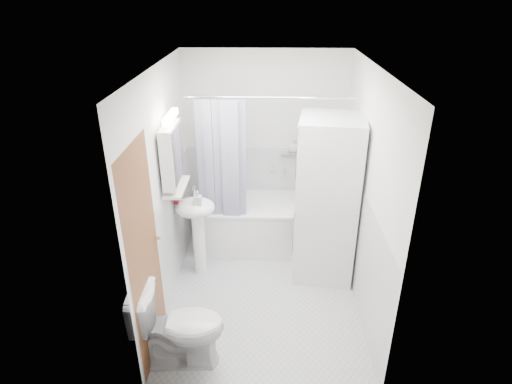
{
  "coord_description": "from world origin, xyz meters",
  "views": [
    {
      "loc": [
        0.02,
        -3.79,
        3.04
      ],
      "look_at": [
        -0.09,
        0.15,
        1.13
      ],
      "focal_mm": 30.0,
      "sensor_mm": 36.0,
      "label": 1
    }
  ],
  "objects_px": {
    "sink": "(196,219)",
    "washer_dryer": "(326,200)",
    "bathtub": "(268,222)",
    "toilet": "(179,327)"
  },
  "relations": [
    {
      "from": "sink",
      "to": "washer_dryer",
      "type": "xyz_separation_m",
      "value": [
        1.43,
        0.06,
        0.22
      ]
    },
    {
      "from": "bathtub",
      "to": "washer_dryer",
      "type": "relative_size",
      "value": 0.87
    },
    {
      "from": "bathtub",
      "to": "sink",
      "type": "bearing_deg",
      "value": -143.15
    },
    {
      "from": "washer_dryer",
      "to": "toilet",
      "type": "height_order",
      "value": "washer_dryer"
    },
    {
      "from": "bathtub",
      "to": "washer_dryer",
      "type": "distance_m",
      "value": 1.02
    },
    {
      "from": "bathtub",
      "to": "sink",
      "type": "distance_m",
      "value": 1.06
    },
    {
      "from": "washer_dryer",
      "to": "toilet",
      "type": "xyz_separation_m",
      "value": [
        -1.4,
        -1.38,
        -0.54
      ]
    },
    {
      "from": "washer_dryer",
      "to": "toilet",
      "type": "relative_size",
      "value": 2.36
    },
    {
      "from": "bathtub",
      "to": "washer_dryer",
      "type": "height_order",
      "value": "washer_dryer"
    },
    {
      "from": "bathtub",
      "to": "toilet",
      "type": "relative_size",
      "value": 2.05
    }
  ]
}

